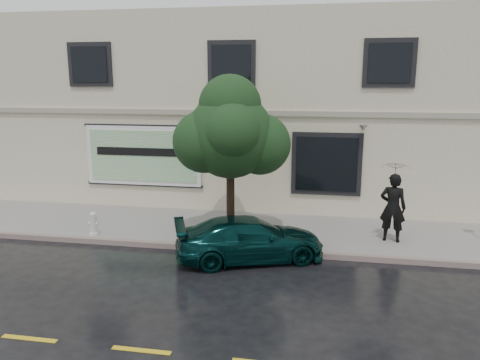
% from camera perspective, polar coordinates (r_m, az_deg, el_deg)
% --- Properties ---
extents(ground, '(90.00, 90.00, 0.00)m').
position_cam_1_polar(ground, '(11.97, -5.60, -11.10)').
color(ground, black).
rests_on(ground, ground).
extents(sidewalk, '(20.00, 3.50, 0.15)m').
position_cam_1_polar(sidewalk, '(14.89, -2.24, -5.95)').
color(sidewalk, gray).
rests_on(sidewalk, ground).
extents(curb, '(20.00, 0.18, 0.16)m').
position_cam_1_polar(curb, '(13.28, -3.86, -8.28)').
color(curb, gray).
rests_on(curb, ground).
extents(road_marking, '(19.00, 0.12, 0.01)m').
position_cam_1_polar(road_marking, '(9.03, -11.93, -19.65)').
color(road_marking, gold).
rests_on(road_marking, ground).
extents(building, '(20.00, 8.12, 7.00)m').
position_cam_1_polar(building, '(19.82, 1.25, 8.75)').
color(building, beige).
rests_on(building, ground).
extents(billboard, '(4.30, 0.16, 2.20)m').
position_cam_1_polar(billboard, '(16.90, -11.75, 2.92)').
color(billboard, white).
rests_on(billboard, ground).
extents(car, '(4.28, 2.99, 1.14)m').
position_cam_1_polar(car, '(12.49, 1.21, -7.20)').
color(car, '#072A29').
rests_on(car, ground).
extents(pedestrian, '(0.81, 0.62, 1.99)m').
position_cam_1_polar(pedestrian, '(13.99, 18.13, -3.21)').
color(pedestrian, black).
rests_on(pedestrian, sidewalk).
extents(umbrella, '(0.90, 0.90, 0.63)m').
position_cam_1_polar(umbrella, '(13.72, 18.49, 2.07)').
color(umbrella, black).
rests_on(umbrella, pedestrian).
extents(street_tree, '(2.43, 2.43, 4.25)m').
position_cam_1_polar(street_tree, '(13.10, -1.20, 5.42)').
color(street_tree, black).
rests_on(street_tree, sidewalk).
extents(fire_hydrant, '(0.30, 0.28, 0.72)m').
position_cam_1_polar(fire_hydrant, '(14.65, -17.43, -5.09)').
color(fire_hydrant, silver).
rests_on(fire_hydrant, sidewalk).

